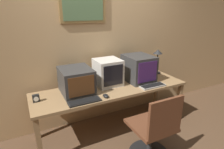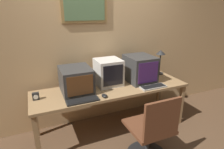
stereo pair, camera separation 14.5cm
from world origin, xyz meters
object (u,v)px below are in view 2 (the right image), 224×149
Objects in this scene: monitor_right at (140,69)px; keyboard_side at (153,87)px; monitor_left at (76,80)px; desk_clock at (36,96)px; desk_lamp at (160,56)px; mouse_near_keyboard at (104,96)px; keyboard_main at (83,101)px; office_chair at (151,134)px; monitor_center at (109,72)px.

monitor_right is 0.37m from keyboard_side.
desk_clock is (-0.53, -0.05, -0.12)m from monitor_left.
desk_clock is 2.06m from desk_lamp.
desk_lamp reaches higher than mouse_near_keyboard.
monitor_right is at bearing 18.01° from keyboard_main.
office_chair reaches higher than desk_clock.
desk_lamp is at bearing 17.43° from monitor_right.
monitor_right is at bearing -162.57° from desk_lamp.
office_chair is at bearing -37.07° from keyboard_main.
desk_clock is at bearing 170.38° from keyboard_side.
monitor_right is at bearing 68.99° from office_chair.
office_chair is at bearing -125.02° from keyboard_side.
monitor_left is 1.02× the size of monitor_right.
desk_clock is (-0.82, 0.27, 0.03)m from mouse_near_keyboard.
desk_clock is (-1.53, -0.05, -0.15)m from monitor_right.
keyboard_side is 0.44× the size of office_chair.
keyboard_side is 0.76m from mouse_near_keyboard.
monitor_left is 1.23× the size of keyboard_side.
desk_lamp is 1.45m from office_chair.
keyboard_side is at bearing 0.20° from mouse_near_keyboard.
monitor_right reaches higher than keyboard_side.
monitor_right is 4.43× the size of mouse_near_keyboard.
desk_clock is at bearing 146.70° from office_chair.
keyboard_side is (1.05, -0.32, -0.16)m from monitor_left.
monitor_right is at bearing 1.84° from desk_clock.
monitor_left reaches higher than mouse_near_keyboard.
monitor_center is at bearing 173.19° from monitor_right.
mouse_near_keyboard is at bearing -119.80° from monitor_center.
desk_lamp is at bearing 50.55° from office_chair.
mouse_near_keyboard is 0.12× the size of office_chair.
keyboard_main is 1.61m from desk_lamp.
keyboard_main and keyboard_side have the same top height.
desk_lamp is at bearing 5.80° from monitor_left.
desk_lamp is at bearing 17.82° from keyboard_main.
office_chair is (-0.32, -0.84, -0.53)m from monitor_right.
office_chair is (0.39, -0.52, -0.34)m from mouse_near_keyboard.
monitor_left is 1.00m from monitor_right.
mouse_near_keyboard is (-0.72, -0.32, -0.18)m from monitor_right.
keyboard_main is at bearing -27.88° from desk_clock.
office_chair is (-0.37, -0.53, -0.34)m from keyboard_side.
monitor_right is 0.53× the size of office_chair.
monitor_left is 4.51× the size of mouse_near_keyboard.
monitor_left is 1.25× the size of monitor_center.
monitor_right reaches higher than desk_clock.
office_chair reaches higher than keyboard_side.
office_chair reaches higher than keyboard_main.
monitor_center is at bearing 6.02° from desk_clock.
monitor_left is 5.09× the size of desk_clock.
desk_clock is at bearing -174.25° from monitor_left.
monitor_center is 0.47m from mouse_near_keyboard.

